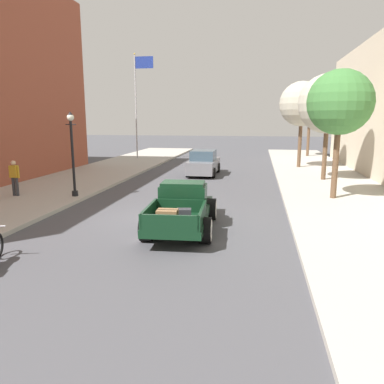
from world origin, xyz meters
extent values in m
plane|color=#47474C|center=(0.00, 0.00, 0.00)|extent=(140.00, 140.00, 0.00)
cube|color=#ADA89E|center=(7.25, 0.00, 0.07)|extent=(5.50, 64.00, 0.15)
cube|color=black|center=(0.85, -0.94, 0.54)|extent=(2.05, 5.00, 0.24)
cube|color=black|center=(0.83, -0.59, 1.06)|extent=(1.62, 1.19, 0.80)
cube|color=black|center=(0.83, -0.64, 1.52)|extent=(1.49, 1.02, 0.12)
cube|color=#3D4C5B|center=(0.79, -0.02, 1.22)|extent=(1.33, 0.12, 0.44)
cube|color=black|center=(0.75, 0.71, 0.92)|extent=(1.41, 1.58, 0.52)
cube|color=silver|center=(0.70, 1.51, 0.90)|extent=(0.68, 0.14, 0.47)
cube|color=black|center=(0.93, -2.34, 0.68)|extent=(1.81, 2.20, 0.04)
cube|color=black|center=(0.12, -2.39, 0.90)|extent=(0.20, 2.10, 0.44)
cube|color=black|center=(1.74, -2.29, 0.90)|extent=(0.20, 2.10, 0.44)
cube|color=black|center=(0.99, -3.35, 0.90)|extent=(1.62, 0.18, 0.44)
cube|color=black|center=(0.87, -1.33, 0.90)|extent=(1.62, 0.18, 0.44)
cylinder|color=black|center=(-0.13, 0.35, 0.40)|extent=(0.41, 0.82, 0.80)
cylinder|color=silver|center=(-0.31, 0.34, 0.40)|extent=(0.05, 0.66, 0.66)
cylinder|color=silver|center=(-0.32, 0.34, 0.40)|extent=(0.03, 0.24, 0.24)
cylinder|color=black|center=(1.66, 0.46, 0.40)|extent=(0.41, 0.82, 0.80)
cylinder|color=silver|center=(1.85, 0.47, 0.40)|extent=(0.05, 0.66, 0.66)
cylinder|color=silver|center=(1.86, 0.47, 0.40)|extent=(0.03, 0.24, 0.24)
cylinder|color=black|center=(0.03, -2.34, 0.40)|extent=(0.41, 0.82, 0.80)
cylinder|color=silver|center=(-0.15, -2.35, 0.40)|extent=(0.05, 0.66, 0.66)
cylinder|color=silver|center=(-0.16, -2.35, 0.40)|extent=(0.03, 0.24, 0.24)
cylinder|color=black|center=(1.82, -2.23, 0.40)|extent=(0.41, 0.82, 0.80)
cylinder|color=silver|center=(2.01, -2.22, 0.40)|extent=(0.05, 0.66, 0.66)
cylinder|color=silver|center=(2.02, -2.22, 0.40)|extent=(0.03, 0.24, 0.24)
cube|color=olive|center=(0.77, -2.70, 0.90)|extent=(0.63, 0.47, 0.40)
cube|color=#3D2D1E|center=(0.77, -2.70, 0.90)|extent=(0.62, 0.09, 0.42)
cube|color=#2D2D33|center=(1.13, -2.02, 0.84)|extent=(0.49, 0.39, 0.28)
cube|color=slate|center=(-0.24, 11.69, 0.61)|extent=(1.76, 4.32, 0.80)
cube|color=#384C5B|center=(-0.25, 11.54, 1.33)|extent=(1.54, 2.02, 0.64)
cylinder|color=black|center=(-1.06, 12.99, 0.33)|extent=(0.23, 0.66, 0.66)
cylinder|color=black|center=(0.59, 12.97, 0.33)|extent=(0.23, 0.66, 0.66)
cylinder|color=black|center=(-1.08, 10.41, 0.33)|extent=(0.23, 0.66, 0.66)
cylinder|color=black|center=(0.57, 10.39, 0.33)|extent=(0.23, 0.66, 0.66)
cylinder|color=#333338|center=(-7.90, 2.54, 0.58)|extent=(0.14, 0.14, 0.86)
cylinder|color=#333338|center=(-7.72, 2.54, 0.58)|extent=(0.14, 0.14, 0.86)
cube|color=gold|center=(-7.81, 2.54, 1.29)|extent=(0.36, 0.22, 0.56)
cylinder|color=gold|center=(-8.03, 2.54, 1.26)|extent=(0.09, 0.09, 0.54)
cylinder|color=gold|center=(-7.59, 2.54, 1.26)|extent=(0.09, 0.09, 0.54)
sphere|color=beige|center=(-7.81, 2.54, 1.69)|extent=(0.22, 0.22, 0.22)
cylinder|color=black|center=(-5.04, 2.94, 0.27)|extent=(0.28, 0.28, 0.24)
cylinder|color=black|center=(-5.04, 2.94, 1.99)|extent=(0.12, 0.12, 3.20)
cylinder|color=black|center=(-5.04, 2.94, 3.44)|extent=(0.50, 0.04, 0.04)
sphere|color=silver|center=(-5.04, 2.94, 3.75)|extent=(0.32, 0.32, 0.32)
cone|color=black|center=(-5.04, 2.94, 3.93)|extent=(0.24, 0.24, 0.14)
cylinder|color=#B2B2B7|center=(-7.53, 19.75, 4.65)|extent=(0.12, 0.12, 9.00)
sphere|color=gold|center=(-7.53, 19.75, 9.23)|extent=(0.16, 0.16, 0.16)
cube|color=navy|center=(-6.67, 19.75, 8.50)|extent=(1.60, 0.03, 1.00)
cylinder|color=brown|center=(6.74, 4.59, 1.74)|extent=(0.26, 0.26, 3.18)
sphere|color=#3D7538|center=(6.74, 4.59, 4.39)|extent=(2.83, 2.83, 2.83)
cylinder|color=brown|center=(7.18, 10.03, 1.71)|extent=(0.26, 0.26, 3.12)
sphere|color=#ADA893|center=(7.18, 10.03, 4.54)|extent=(3.40, 3.40, 3.40)
cylinder|color=brown|center=(6.34, 15.86, 1.85)|extent=(0.26, 0.26, 3.40)
sphere|color=#ADA893|center=(6.34, 15.86, 4.76)|extent=(3.23, 3.23, 3.23)
cylinder|color=brown|center=(8.05, 24.82, 1.97)|extent=(0.26, 0.26, 3.64)
sphere|color=#ADA893|center=(8.05, 24.82, 4.93)|extent=(3.05, 3.05, 3.05)
camera|label=1|loc=(3.30, -12.91, 3.68)|focal=34.94mm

